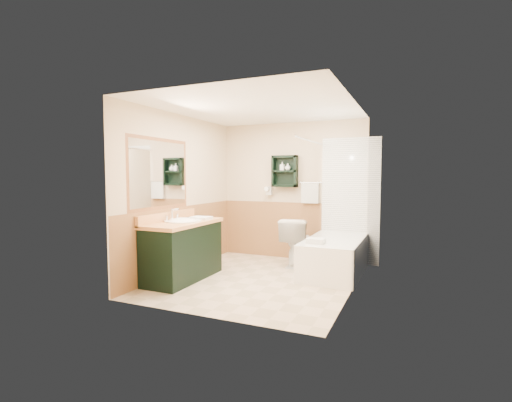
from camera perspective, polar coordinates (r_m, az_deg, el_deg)
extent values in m
plane|color=beige|center=(5.38, 0.39, -11.98)|extent=(3.00, 3.00, 0.00)
cube|color=beige|center=(6.61, 5.56, 1.54)|extent=(2.60, 0.04, 2.40)
cube|color=beige|center=(5.83, -11.64, 1.15)|extent=(0.04, 3.00, 2.40)
cube|color=beige|center=(4.82, 14.99, 0.52)|extent=(0.04, 3.00, 2.40)
cube|color=white|center=(5.26, 0.40, 14.28)|extent=(2.60, 3.00, 0.04)
cube|color=black|center=(6.52, 4.43, 4.59)|extent=(0.45, 0.15, 0.55)
cylinder|color=silver|center=(5.73, 8.33, 9.15)|extent=(0.03, 1.60, 0.03)
cube|color=black|center=(5.41, -11.15, -7.46)|extent=(0.59, 1.30, 0.83)
cube|color=white|center=(5.73, 11.96, -8.34)|extent=(0.79, 1.50, 0.53)
imported|color=white|center=(6.18, 6.30, -6.25)|extent=(0.49, 0.81, 0.77)
cube|color=silver|center=(5.56, -8.45, -2.60)|extent=(0.28, 0.22, 0.04)
imported|color=black|center=(5.69, -10.74, -1.65)|extent=(0.15, 0.05, 0.20)
cube|color=silver|center=(5.27, 9.18, -6.07)|extent=(0.24, 0.20, 0.07)
imported|color=white|center=(6.53, 4.07, 5.03)|extent=(0.08, 0.16, 0.07)
imported|color=white|center=(6.50, 4.91, 5.15)|extent=(0.11, 0.13, 0.10)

